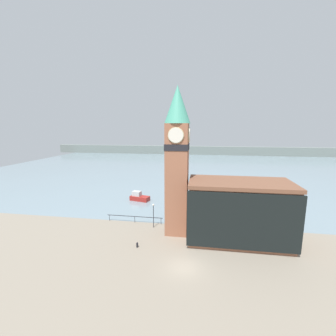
{
  "coord_description": "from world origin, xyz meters",
  "views": [
    {
      "loc": [
        1.7,
        -23.43,
        15.9
      ],
      "look_at": [
        -2.95,
        6.58,
        10.42
      ],
      "focal_mm": 24.0,
      "sensor_mm": 36.0,
      "label": 1
    }
  ],
  "objects_px": {
    "mooring_bollard_near": "(137,245)",
    "lamp_post": "(153,211)",
    "pier_building": "(239,211)",
    "clock_tower": "(177,158)",
    "boat_near": "(139,197)"
  },
  "relations": [
    {
      "from": "mooring_bollard_near",
      "to": "lamp_post",
      "type": "bearing_deg",
      "value": 82.28
    },
    {
      "from": "pier_building",
      "to": "mooring_bollard_near",
      "type": "bearing_deg",
      "value": -163.07
    },
    {
      "from": "clock_tower",
      "to": "boat_near",
      "type": "xyz_separation_m",
      "value": [
        -9.99,
        13.96,
        -10.8
      ]
    },
    {
      "from": "mooring_bollard_near",
      "to": "lamp_post",
      "type": "xyz_separation_m",
      "value": [
        0.86,
        6.34,
        2.39
      ]
    },
    {
      "from": "clock_tower",
      "to": "lamp_post",
      "type": "height_order",
      "value": "clock_tower"
    },
    {
      "from": "clock_tower",
      "to": "boat_near",
      "type": "distance_m",
      "value": 20.28
    },
    {
      "from": "pier_building",
      "to": "mooring_bollard_near",
      "type": "height_order",
      "value": "pier_building"
    },
    {
      "from": "clock_tower",
      "to": "pier_building",
      "type": "bearing_deg",
      "value": -7.27
    },
    {
      "from": "clock_tower",
      "to": "lamp_post",
      "type": "distance_m",
      "value": 9.65
    },
    {
      "from": "clock_tower",
      "to": "mooring_bollard_near",
      "type": "height_order",
      "value": "clock_tower"
    },
    {
      "from": "pier_building",
      "to": "mooring_bollard_near",
      "type": "distance_m",
      "value": 14.78
    },
    {
      "from": "pier_building",
      "to": "mooring_bollard_near",
      "type": "xyz_separation_m",
      "value": [
        -13.63,
        -4.15,
        -3.95
      ]
    },
    {
      "from": "clock_tower",
      "to": "boat_near",
      "type": "relative_size",
      "value": 4.8
    },
    {
      "from": "pier_building",
      "to": "mooring_bollard_near",
      "type": "relative_size",
      "value": 20.11
    },
    {
      "from": "mooring_bollard_near",
      "to": "pier_building",
      "type": "bearing_deg",
      "value": 16.93
    }
  ]
}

